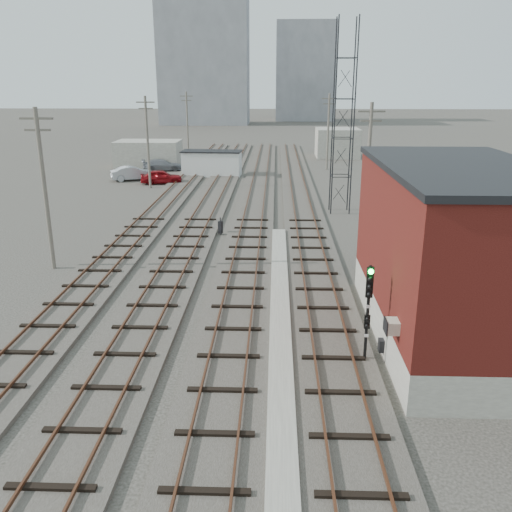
{
  "coord_description": "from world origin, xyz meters",
  "views": [
    {
      "loc": [
        0.24,
        -9.09,
        10.21
      ],
      "look_at": [
        -0.68,
        15.86,
        2.2
      ],
      "focal_mm": 38.0,
      "sensor_mm": 36.0,
      "label": 1
    }
  ],
  "objects_px": {
    "switch_stand": "(220,227)",
    "car_grey": "(162,165)",
    "signal_mast": "(368,308)",
    "site_trailer": "(212,163)",
    "car_red": "(161,177)",
    "car_silver": "(133,173)"
  },
  "relations": [
    {
      "from": "signal_mast",
      "to": "site_trailer",
      "type": "distance_m",
      "value": 44.68
    },
    {
      "from": "switch_stand",
      "to": "car_grey",
      "type": "distance_m",
      "value": 30.39
    },
    {
      "from": "car_red",
      "to": "car_grey",
      "type": "distance_m",
      "value": 8.97
    },
    {
      "from": "switch_stand",
      "to": "car_silver",
      "type": "bearing_deg",
      "value": 141.47
    },
    {
      "from": "car_red",
      "to": "car_grey",
      "type": "height_order",
      "value": "car_red"
    },
    {
      "from": "site_trailer",
      "to": "car_silver",
      "type": "height_order",
      "value": "site_trailer"
    },
    {
      "from": "signal_mast",
      "to": "car_red",
      "type": "height_order",
      "value": "signal_mast"
    },
    {
      "from": "site_trailer",
      "to": "car_red",
      "type": "height_order",
      "value": "site_trailer"
    },
    {
      "from": "car_silver",
      "to": "car_grey",
      "type": "bearing_deg",
      "value": -38.65
    },
    {
      "from": "switch_stand",
      "to": "car_red",
      "type": "height_order",
      "value": "car_red"
    },
    {
      "from": "signal_mast",
      "to": "switch_stand",
      "type": "height_order",
      "value": "signal_mast"
    },
    {
      "from": "switch_stand",
      "to": "car_grey",
      "type": "relative_size",
      "value": 0.24
    },
    {
      "from": "signal_mast",
      "to": "site_trailer",
      "type": "bearing_deg",
      "value": 103.97
    },
    {
      "from": "car_silver",
      "to": "car_grey",
      "type": "xyz_separation_m",
      "value": [
        1.86,
        6.84,
        -0.08
      ]
    },
    {
      "from": "site_trailer",
      "to": "car_red",
      "type": "bearing_deg",
      "value": -128.28
    },
    {
      "from": "switch_stand",
      "to": "site_trailer",
      "type": "relative_size",
      "value": 0.17
    },
    {
      "from": "signal_mast",
      "to": "switch_stand",
      "type": "xyz_separation_m",
      "value": [
        -7.31,
        18.09,
        -1.75
      ]
    },
    {
      "from": "site_trailer",
      "to": "car_red",
      "type": "xyz_separation_m",
      "value": [
        -4.78,
        -5.35,
        -0.7
      ]
    },
    {
      "from": "site_trailer",
      "to": "switch_stand",
      "type": "bearing_deg",
      "value": -78.65
    },
    {
      "from": "car_grey",
      "to": "switch_stand",
      "type": "bearing_deg",
      "value": -173.74
    },
    {
      "from": "switch_stand",
      "to": "site_trailer",
      "type": "bearing_deg",
      "value": 120.95
    },
    {
      "from": "car_silver",
      "to": "car_grey",
      "type": "relative_size",
      "value": 0.98
    }
  ]
}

